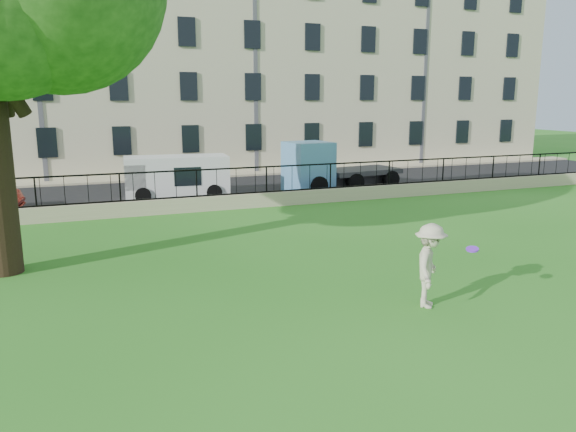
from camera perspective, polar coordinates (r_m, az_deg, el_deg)
name	(u,v)px	position (r m, az deg, el deg)	size (l,w,h in m)	color
ground	(317,315)	(12.24, 3.00, -9.96)	(120.00, 120.00, 0.00)	#26721B
retaining_wall	(197,204)	(23.23, -9.19, 1.20)	(50.00, 0.40, 0.60)	tan
iron_railing	(197,183)	(23.08, -9.26, 3.28)	(50.00, 0.05, 1.13)	black
street	(177,193)	(27.82, -11.22, 2.28)	(60.00, 9.00, 0.01)	black
sidewalk	(160,178)	(32.89, -12.84, 3.77)	(60.00, 1.40, 0.12)	tan
building_row	(142,60)	(38.27, -14.64, 15.09)	(56.40, 10.40, 13.80)	beige
man	(430,266)	(12.76, 14.21, -4.91)	(1.22, 0.70, 1.89)	beige
frisbee	(472,249)	(12.80, 18.22, -3.22)	(0.27, 0.27, 0.03)	#7026D9
white_van	(177,177)	(26.38, -11.22, 3.88)	(4.63, 1.81, 1.95)	silver
blue_truck	(341,165)	(28.59, 5.41, 5.18)	(5.86, 2.08, 2.46)	#528CC1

